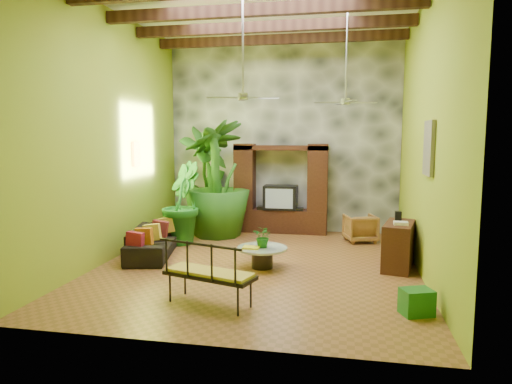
% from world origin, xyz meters
% --- Properties ---
extents(ground, '(7.00, 7.00, 0.00)m').
position_xyz_m(ground, '(0.00, 0.00, 0.00)').
color(ground, brown).
rests_on(ground, ground).
extents(back_wall, '(6.00, 0.02, 5.00)m').
position_xyz_m(back_wall, '(0.00, 3.50, 2.50)').
color(back_wall, '#98A826').
rests_on(back_wall, ground).
extents(left_wall, '(0.02, 7.00, 5.00)m').
position_xyz_m(left_wall, '(-3.00, 0.00, 2.50)').
color(left_wall, '#98A826').
rests_on(left_wall, ground).
extents(right_wall, '(0.02, 7.00, 5.00)m').
position_xyz_m(right_wall, '(3.00, 0.00, 2.50)').
color(right_wall, '#98A826').
rests_on(right_wall, ground).
extents(stone_accent_wall, '(5.98, 0.10, 4.98)m').
position_xyz_m(stone_accent_wall, '(0.00, 3.44, 2.50)').
color(stone_accent_wall, '#3A3E42').
rests_on(stone_accent_wall, ground).
extents(ceiling_beams, '(5.95, 5.36, 0.22)m').
position_xyz_m(ceiling_beams, '(0.00, 0.00, 4.78)').
color(ceiling_beams, '#321B10').
rests_on(ceiling_beams, ceiling).
extents(entertainment_center, '(2.40, 0.55, 2.30)m').
position_xyz_m(entertainment_center, '(0.00, 3.14, 0.97)').
color(entertainment_center, black).
rests_on(entertainment_center, ground).
extents(ceiling_fan_front, '(1.28, 1.28, 1.86)m').
position_xyz_m(ceiling_fan_front, '(-0.20, -0.40, 3.40)').
color(ceiling_fan_front, '#A8A8AD').
rests_on(ceiling_fan_front, ceiling).
extents(ceiling_fan_back, '(1.28, 1.28, 1.86)m').
position_xyz_m(ceiling_fan_back, '(1.60, 1.20, 3.40)').
color(ceiling_fan_back, '#A8A8AD').
rests_on(ceiling_fan_back, ceiling).
extents(wall_art_mask, '(0.06, 0.32, 0.55)m').
position_xyz_m(wall_art_mask, '(-2.96, 1.00, 2.10)').
color(wall_art_mask, yellow).
rests_on(wall_art_mask, left_wall).
extents(wall_art_painting, '(0.06, 0.70, 0.90)m').
position_xyz_m(wall_art_painting, '(2.96, -0.60, 2.30)').
color(wall_art_painting, '#286592').
rests_on(wall_art_painting, right_wall).
extents(sofa, '(1.19, 2.13, 0.59)m').
position_xyz_m(sofa, '(-2.30, 0.26, 0.29)').
color(sofa, black).
rests_on(sofa, ground).
extents(wicker_armchair, '(0.87, 0.88, 0.64)m').
position_xyz_m(wicker_armchair, '(2.01, 2.43, 0.32)').
color(wicker_armchair, olive).
rests_on(wicker_armchair, ground).
extents(tall_plant_a, '(1.58, 1.75, 2.76)m').
position_xyz_m(tall_plant_a, '(-1.98, 2.96, 1.38)').
color(tall_plant_a, '#29691B').
rests_on(tall_plant_a, ground).
extents(tall_plant_b, '(1.13, 1.26, 1.92)m').
position_xyz_m(tall_plant_b, '(-2.12, 1.48, 0.96)').
color(tall_plant_b, '#1A631F').
rests_on(tall_plant_b, ground).
extents(tall_plant_c, '(2.11, 2.11, 2.88)m').
position_xyz_m(tall_plant_c, '(-1.49, 2.40, 1.44)').
color(tall_plant_c, '#265E18').
rests_on(tall_plant_c, ground).
extents(coffee_table, '(0.96, 0.96, 0.40)m').
position_xyz_m(coffee_table, '(0.11, -0.17, 0.26)').
color(coffee_table, black).
rests_on(coffee_table, ground).
extents(centerpiece_plant, '(0.46, 0.43, 0.41)m').
position_xyz_m(centerpiece_plant, '(0.14, -0.16, 0.61)').
color(centerpiece_plant, '#1A6019').
rests_on(centerpiece_plant, coffee_table).
extents(yellow_tray, '(0.31, 0.22, 0.03)m').
position_xyz_m(yellow_tray, '(-0.08, -0.30, 0.42)').
color(yellow_tray, yellow).
rests_on(yellow_tray, coffee_table).
extents(iron_bench, '(1.47, 0.91, 0.57)m').
position_xyz_m(iron_bench, '(-0.32, -2.27, 0.54)').
color(iron_bench, black).
rests_on(iron_bench, ground).
extents(side_console, '(0.72, 1.18, 0.88)m').
position_xyz_m(side_console, '(2.65, 0.30, 0.44)').
color(side_console, '#341B10').
rests_on(side_console, ground).
extents(green_bin, '(0.50, 0.44, 0.37)m').
position_xyz_m(green_bin, '(2.65, -2.02, 0.18)').
color(green_bin, '#1E7126').
rests_on(green_bin, ground).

